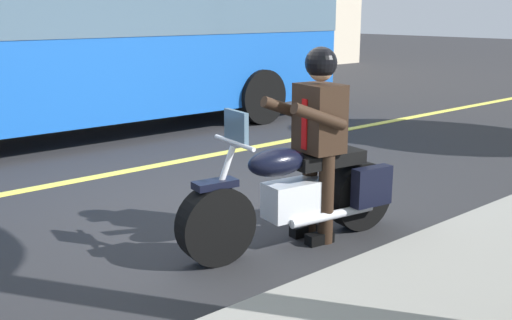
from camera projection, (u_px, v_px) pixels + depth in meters
The scene contains 5 objects.
ground_plane at pixel (220, 208), 6.40m from camera, with size 80.00×80.00×0.00m, color #28282B.
lane_center_stripe at pixel (127, 171), 7.87m from camera, with size 60.00×0.16×0.01m, color #E5DB4C.
motorcycle_main at pixel (300, 195), 5.35m from camera, with size 2.22×0.80×1.26m.
rider_main at pixel (318, 128), 5.31m from camera, with size 0.68×0.61×1.74m.
bus_near at pixel (36, 21), 9.37m from camera, with size 11.05×2.70×3.30m.
Camera 1 is at (3.69, 4.86, 2.04)m, focal length 42.41 mm.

